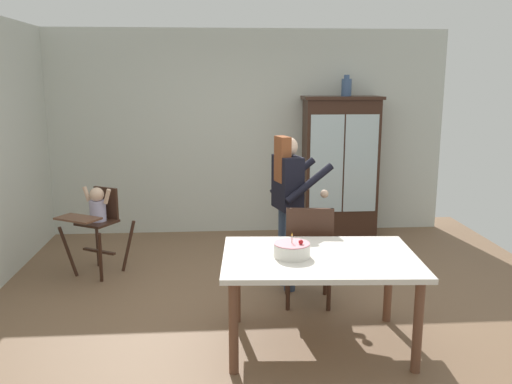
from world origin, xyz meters
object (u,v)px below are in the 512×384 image
ceramic_vase (346,87)px  high_chair_with_toddler (97,215)px  dining_chair_far_side (309,249)px  dining_table (319,266)px  adult_person (288,194)px  birthday_cake (292,250)px  china_cabinet (340,166)px

ceramic_vase → high_chair_with_toddler: bearing=-155.9°
dining_chair_far_side → high_chair_with_toddler: bearing=-19.5°
high_chair_with_toddler → dining_table: size_ratio=0.61×
high_chair_with_toddler → adult_person: (1.96, -0.53, 0.31)m
ceramic_vase → dining_chair_far_side: 2.86m
adult_person → birthday_cake: 1.23m
ceramic_vase → dining_chair_far_side: ceramic_vase is taller
china_cabinet → dining_chair_far_side: 2.50m
dining_table → dining_chair_far_side: size_ratio=1.61×
ceramic_vase → dining_chair_far_side: bearing=-110.1°
adult_person → high_chair_with_toddler: bearing=59.7°
ceramic_vase → adult_person: ceramic_vase is taller
china_cabinet → high_chair_with_toddler: bearing=-155.5°
china_cabinet → ceramic_vase: ceramic_vase is taller
ceramic_vase → birthday_cake: (-1.12, -3.07, -1.17)m
dining_table → birthday_cake: 0.26m
dining_table → china_cabinet: bearing=74.6°
high_chair_with_toddler → dining_chair_far_side: dining_chair_far_side is taller
high_chair_with_toddler → adult_person: size_ratio=0.62×
dining_table → ceramic_vase: bearing=73.7°
ceramic_vase → high_chair_with_toddler: size_ratio=0.28×
high_chair_with_toddler → dining_table: 2.69m
high_chair_with_toddler → dining_chair_far_side: size_ratio=0.99×
china_cabinet → high_chair_with_toddler: size_ratio=1.94×
high_chair_with_toddler → dining_chair_far_side: (2.09, -1.01, -0.10)m
ceramic_vase → high_chair_with_toddler: 3.49m
adult_person → dining_table: 1.25m
birthday_cake → high_chair_with_toddler: bearing=136.4°
adult_person → dining_table: adult_person is taller
ceramic_vase → dining_chair_far_side: (-0.86, -2.34, -1.40)m
ceramic_vase → birthday_cake: 3.47m
adult_person → dining_chair_far_side: size_ratio=1.59×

